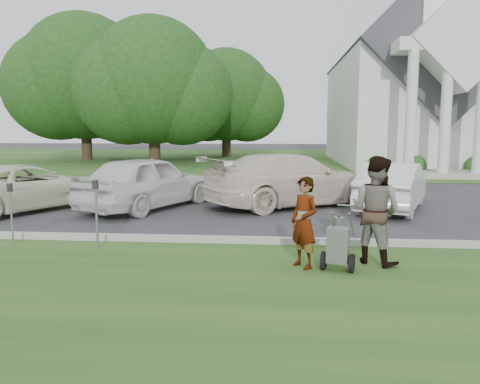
# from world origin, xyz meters

# --- Properties ---
(ground) EXTENTS (120.00, 120.00, 0.00)m
(ground) POSITION_xyz_m (0.00, 0.00, 0.00)
(ground) COLOR #333335
(ground) RESTS_ON ground
(grass_strip) EXTENTS (80.00, 7.00, 0.01)m
(grass_strip) POSITION_xyz_m (0.00, -3.00, 0.01)
(grass_strip) COLOR #224B1A
(grass_strip) RESTS_ON ground
(church_lawn) EXTENTS (80.00, 30.00, 0.01)m
(church_lawn) POSITION_xyz_m (0.00, 27.00, 0.01)
(church_lawn) COLOR #224B1A
(church_lawn) RESTS_ON ground
(curb) EXTENTS (80.00, 0.18, 0.15)m
(curb) POSITION_xyz_m (0.00, 0.55, 0.07)
(curb) COLOR #9E9E93
(curb) RESTS_ON ground
(church) EXTENTS (9.19, 19.00, 24.10)m
(church) POSITION_xyz_m (9.00, 23.11, 5.94)
(church) COLOR white
(church) RESTS_ON ground
(tree_left) EXTENTS (10.63, 8.40, 9.71)m
(tree_left) POSITION_xyz_m (-8.01, 21.99, 5.11)
(tree_left) COLOR #332316
(tree_left) RESTS_ON ground
(tree_far) EXTENTS (11.64, 9.20, 10.73)m
(tree_far) POSITION_xyz_m (-14.01, 24.99, 5.69)
(tree_far) COLOR #332316
(tree_far) RESTS_ON ground
(tree_back) EXTENTS (9.61, 7.60, 8.89)m
(tree_back) POSITION_xyz_m (-4.01, 29.99, 4.73)
(tree_back) COLOR #332316
(tree_back) RESTS_ON ground
(striping_cart) EXTENTS (0.74, 1.18, 1.03)m
(striping_cart) POSITION_xyz_m (1.42, -1.23, 0.44)
(striping_cart) COLOR black
(striping_cart) RESTS_ON ground
(person_left) EXTENTS (0.67, 0.70, 1.61)m
(person_left) POSITION_xyz_m (0.84, -1.09, 0.81)
(person_left) COLOR #999999
(person_left) RESTS_ON ground
(person_right) EXTENTS (1.20, 1.17, 1.95)m
(person_right) POSITION_xyz_m (2.14, -0.69, 0.97)
(person_right) COLOR #999999
(person_right) RESTS_ON ground
(parking_meter_near) EXTENTS (0.10, 0.09, 1.45)m
(parking_meter_near) POSITION_xyz_m (-3.25, -0.21, 0.91)
(parking_meter_near) COLOR gray
(parking_meter_near) RESTS_ON ground
(parking_meter_far) EXTENTS (0.10, 0.09, 1.34)m
(parking_meter_far) POSITION_xyz_m (-5.16, -0.02, 0.84)
(parking_meter_far) COLOR gray
(parking_meter_far) RESTS_ON ground
(car_a) EXTENTS (4.37, 5.43, 1.37)m
(car_a) POSITION_xyz_m (-7.19, 4.17, 0.69)
(car_a) COLOR #EEEBCA
(car_a) RESTS_ON ground
(car_b) EXTENTS (3.76, 5.17, 1.64)m
(car_b) POSITION_xyz_m (-3.60, 4.69, 0.82)
(car_b) COLOR silver
(car_b) RESTS_ON ground
(car_c) EXTENTS (6.07, 5.03, 1.66)m
(car_c) POSITION_xyz_m (0.80, 5.54, 0.83)
(car_c) COLOR silver
(car_c) RESTS_ON ground
(car_d) EXTENTS (3.01, 4.61, 1.44)m
(car_d) POSITION_xyz_m (3.81, 5.08, 0.72)
(car_d) COLOR silver
(car_d) RESTS_ON ground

